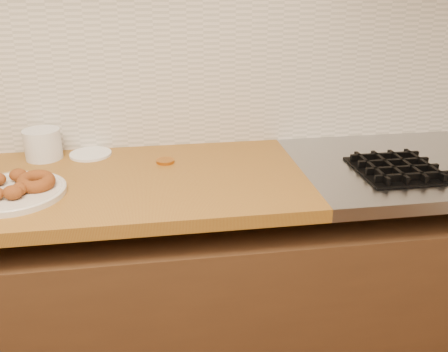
# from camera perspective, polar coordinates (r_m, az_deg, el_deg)

# --- Properties ---
(wall_back) EXTENTS (4.00, 0.02, 2.70)m
(wall_back) POSITION_cam_1_polar(r_m,az_deg,el_deg) (1.70, -10.62, 18.31)
(wall_back) COLOR tan
(wall_back) RESTS_ON ground
(base_cabinet) EXTENTS (3.60, 0.60, 0.77)m
(base_cabinet) POSITION_cam_1_polar(r_m,az_deg,el_deg) (1.76, -8.48, -15.63)
(base_cabinet) COLOR #472C18
(base_cabinet) RESTS_ON floor
(backsplash) EXTENTS (3.60, 0.02, 0.60)m
(backsplash) POSITION_cam_1_polar(r_m,az_deg,el_deg) (1.70, -10.25, 13.25)
(backsplash) COLOR beige
(backsplash) RESTS_ON wall_back
(donut_plate) EXTENTS (0.29, 0.29, 0.02)m
(donut_plate) POSITION_cam_1_polar(r_m,az_deg,el_deg) (1.47, -23.96, -1.86)
(donut_plate) COLOR beige
(donut_plate) RESTS_ON butcher_block
(ring_donut) EXTENTS (0.15, 0.15, 0.05)m
(ring_donut) POSITION_cam_1_polar(r_m,az_deg,el_deg) (1.45, -21.69, -0.60)
(ring_donut) COLOR maroon
(ring_donut) RESTS_ON donut_plate
(fried_dough_chunks) EXTENTS (0.16, 0.18, 0.04)m
(fried_dough_chunks) POSITION_cam_1_polar(r_m,az_deg,el_deg) (1.46, -25.10, -1.05)
(fried_dough_chunks) COLOR maroon
(fried_dough_chunks) RESTS_ON donut_plate
(plastic_tub) EXTENTS (0.14, 0.14, 0.10)m
(plastic_tub) POSITION_cam_1_polar(r_m,az_deg,el_deg) (1.72, -20.97, 3.60)
(plastic_tub) COLOR silver
(plastic_tub) RESTS_ON butcher_block
(tub_lid) EXTENTS (0.19, 0.19, 0.01)m
(tub_lid) POSITION_cam_1_polar(r_m,az_deg,el_deg) (1.71, -15.75, 2.56)
(tub_lid) COLOR white
(tub_lid) RESTS_ON butcher_block
(brass_jar_lid) EXTENTS (0.07, 0.07, 0.01)m
(brass_jar_lid) POSITION_cam_1_polar(r_m,az_deg,el_deg) (1.59, -7.07, 1.78)
(brass_jar_lid) COLOR #BA7123
(brass_jar_lid) RESTS_ON butcher_block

